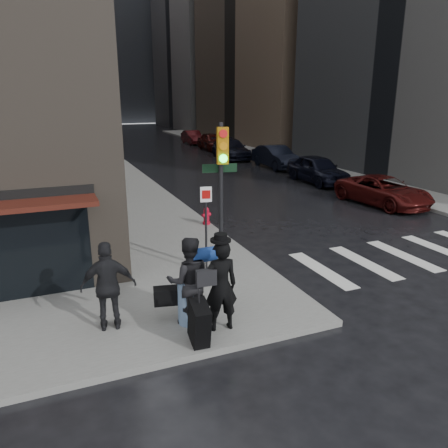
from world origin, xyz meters
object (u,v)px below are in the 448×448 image
at_px(parked_car_3, 231,149).
at_px(parked_car_5, 193,137).
at_px(fire_hydrant, 206,217).
at_px(man_jeans, 188,281).
at_px(man_overcoat, 216,292).
at_px(parked_car_0, 383,191).
at_px(parked_car_1, 318,169).
at_px(parked_car_2, 276,157).
at_px(parked_car_4, 212,141).
at_px(man_greycoat, 109,286).
at_px(traffic_light, 220,180).

relative_size(parked_car_3, parked_car_5, 1.26).
xyz_separation_m(fire_hydrant, parked_car_5, (9.19, 29.18, 0.24)).
bearing_deg(man_jeans, man_overcoat, 135.86).
xyz_separation_m(parked_car_0, parked_car_1, (0.20, 5.77, 0.14)).
xyz_separation_m(man_overcoat, parked_car_0, (11.71, 8.06, -0.41)).
xyz_separation_m(parked_car_0, parked_car_5, (0.10, 28.85, 0.02)).
height_order(man_overcoat, parked_car_3, man_overcoat).
relative_size(parked_car_2, parked_car_4, 1.02).
bearing_deg(man_jeans, parked_car_3, -103.76).
height_order(fire_hydrant, parked_car_4, parked_car_4).
xyz_separation_m(parked_car_3, parked_car_4, (0.57, 5.77, 0.03)).
relative_size(man_jeans, man_greycoat, 1.01).
bearing_deg(parked_car_3, parked_car_5, 92.17).
distance_m(man_overcoat, fire_hydrant, 8.19).
bearing_deg(parked_car_4, parked_car_2, -85.75).
height_order(man_greycoat, traffic_light, traffic_light).
relative_size(man_greycoat, parked_car_2, 0.42).
xyz_separation_m(traffic_light, parked_car_5, (10.55, 34.01, -2.18)).
distance_m(man_overcoat, man_jeans, 0.74).
bearing_deg(fire_hydrant, man_greycoat, -124.97).
bearing_deg(parked_car_4, parked_car_5, 92.43).
bearing_deg(parked_car_1, parked_car_0, -90.26).
height_order(parked_car_0, parked_car_3, parked_car_3).
relative_size(parked_car_1, parked_car_4, 1.02).
relative_size(man_overcoat, fire_hydrant, 3.23).
height_order(man_jeans, parked_car_3, man_jeans).
bearing_deg(parked_car_1, parked_car_2, 87.95).
height_order(man_greycoat, parked_car_3, man_greycoat).
height_order(parked_car_3, parked_car_4, parked_car_4).
xyz_separation_m(man_overcoat, parked_car_3, (11.28, 25.37, -0.31)).
distance_m(man_greycoat, parked_car_0, 15.49).
relative_size(parked_car_1, parked_car_5, 1.13).
relative_size(man_greycoat, parked_car_0, 0.41).
bearing_deg(man_overcoat, traffic_light, -109.15).
distance_m(parked_car_0, parked_car_3, 17.31).
distance_m(traffic_light, parked_car_2, 20.11).
relative_size(man_jeans, parked_car_2, 0.42).
relative_size(fire_hydrant, parked_car_0, 0.14).
height_order(man_overcoat, parked_car_5, man_overcoat).
relative_size(parked_car_0, parked_car_4, 1.04).
xyz_separation_m(parked_car_4, parked_car_5, (-0.04, 5.77, -0.11)).
height_order(parked_car_0, parked_car_5, parked_car_5).
distance_m(man_overcoat, parked_car_3, 27.77).
bearing_deg(parked_car_4, man_jeans, -109.81).
xyz_separation_m(parked_car_3, parked_car_5, (0.53, 11.54, -0.08)).
relative_size(man_overcoat, man_greycoat, 1.11).
xyz_separation_m(man_overcoat, parked_car_1, (11.90, 13.83, -0.27)).
relative_size(parked_car_0, parked_car_5, 1.15).
distance_m(man_jeans, parked_car_3, 27.39).
xyz_separation_m(man_greycoat, parked_car_1, (13.98, 12.81, -0.33)).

